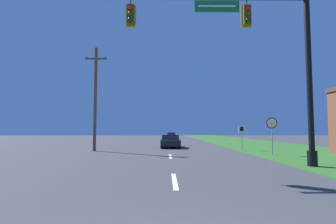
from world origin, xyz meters
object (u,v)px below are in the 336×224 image
object	(u,v)px
car_ahead	(170,141)
utility_pole_near	(95,97)
route_sign_post	(242,132)
signal_mast	(260,51)
stop_sign	(272,127)
far_car	(171,135)

from	to	relation	value
car_ahead	utility_pole_near	xyz separation A→B (m)	(-6.19, -4.33, 3.78)
route_sign_post	utility_pole_near	size ratio (longest dim) A/B	0.24
signal_mast	car_ahead	xyz separation A→B (m)	(-3.98, 13.58, -4.78)
route_sign_post	signal_mast	bearing A→B (deg)	-101.07
utility_pole_near	route_sign_post	bearing A→B (deg)	2.53
stop_sign	route_sign_post	world-z (taller)	stop_sign
car_ahead	stop_sign	world-z (taller)	stop_sign
car_ahead	utility_pole_near	world-z (taller)	utility_pole_near
far_car	stop_sign	distance (m)	35.73
route_sign_post	utility_pole_near	world-z (taller)	utility_pole_near
signal_mast	utility_pole_near	bearing A→B (deg)	137.72
signal_mast	far_car	distance (m)	41.18
car_ahead	stop_sign	size ratio (longest dim) A/B	1.79
stop_sign	route_sign_post	bearing A→B (deg)	100.86
signal_mast	utility_pole_near	distance (m)	13.78
far_car	route_sign_post	world-z (taller)	route_sign_post
car_ahead	far_car	xyz separation A→B (m)	(0.67, 27.19, -0.00)
far_car	car_ahead	bearing A→B (deg)	-91.40
stop_sign	car_ahead	bearing A→B (deg)	129.95
car_ahead	far_car	bearing A→B (deg)	88.60
signal_mast	stop_sign	size ratio (longest dim) A/B	3.92
signal_mast	car_ahead	bearing A→B (deg)	106.35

